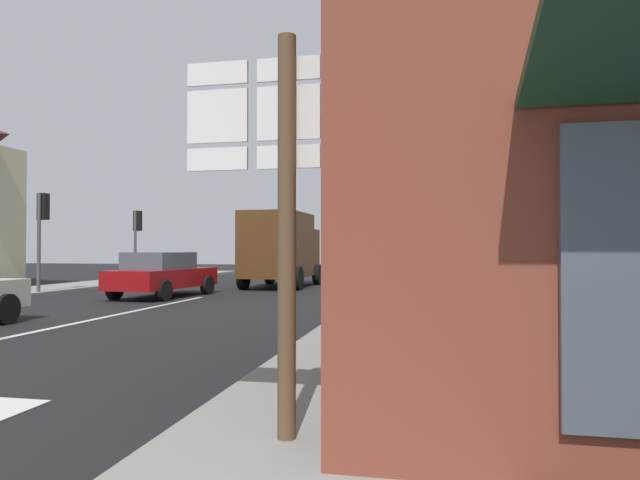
{
  "coord_description": "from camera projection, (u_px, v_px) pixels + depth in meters",
  "views": [
    {
      "loc": [
        7.36,
        -5.0,
        1.57
      ],
      "look_at": [
        4.2,
        10.77,
        1.84
      ],
      "focal_mm": 31.22,
      "sensor_mm": 36.0,
      "label": 1
    }
  ],
  "objects": [
    {
      "name": "ground_plane",
      "position": [
        173.0,
        303.0,
        16.13
      ],
      "size": [
        80.0,
        80.0,
        0.0
      ],
      "primitive_type": "plane",
      "color": "black"
    },
    {
      "name": "sidewalk_right",
      "position": [
        398.0,
        314.0,
        12.87
      ],
      "size": [
        2.58,
        44.0,
        0.14
      ],
      "primitive_type": "cube",
      "color": "gray",
      "rests_on": "ground"
    },
    {
      "name": "delivery_truck",
      "position": [
        281.0,
        247.0,
        23.0
      ],
      "size": [
        2.58,
        5.05,
        3.05
      ],
      "color": "#4C2D14",
      "rests_on": "ground"
    },
    {
      "name": "route_sign_post",
      "position": [
        288.0,
        192.0,
        4.24
      ],
      "size": [
        1.66,
        0.14,
        3.2
      ],
      "color": "brown",
      "rests_on": "ground"
    },
    {
      "name": "traffic_light_far_left",
      "position": [
        137.0,
        230.0,
        24.95
      ],
      "size": [
        0.3,
        0.49,
        3.3
      ],
      "color": "#47474C",
      "rests_on": "ground"
    },
    {
      "name": "traffic_light_near_right",
      "position": [
        369.0,
        211.0,
        16.14
      ],
      "size": [
        0.3,
        0.49,
        3.6
      ],
      "color": "#47474C",
      "rests_on": "ground"
    },
    {
      "name": "traffic_light_near_left",
      "position": [
        42.0,
        220.0,
        18.86
      ],
      "size": [
        0.3,
        0.49,
        3.47
      ],
      "color": "#47474C",
      "rests_on": "ground"
    },
    {
      "name": "lane_centre_stripe",
      "position": [
        90.0,
        320.0,
        12.21
      ],
      "size": [
        0.16,
        12.0,
        0.01
      ],
      "primitive_type": "cube",
      "color": "silver",
      "rests_on": "ground"
    },
    {
      "name": "sedan_far",
      "position": [
        163.0,
        274.0,
        18.22
      ],
      "size": [
        2.28,
        4.35,
        1.47
      ],
      "color": "maroon",
      "rests_on": "ground"
    }
  ]
}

